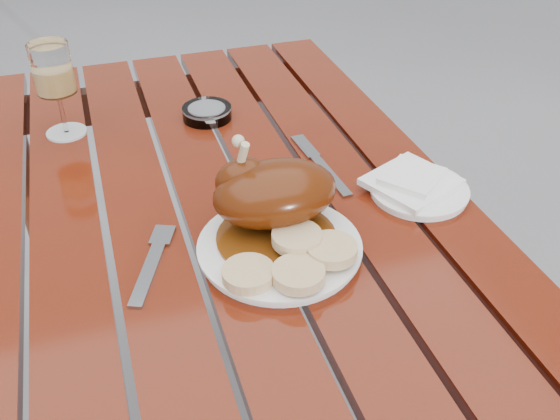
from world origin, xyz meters
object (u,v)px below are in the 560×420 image
object	(u,v)px
table	(221,345)
side_plate	(419,190)
wine_glass	(57,91)
ashtray	(207,113)
dinner_plate	(280,248)

from	to	relation	value
table	side_plate	bearing A→B (deg)	-19.42
wine_glass	side_plate	distance (m)	0.67
side_plate	ashtray	world-z (taller)	ashtray
table	ashtray	world-z (taller)	ashtray
wine_glass	ashtray	bearing A→B (deg)	-4.56
dinner_plate	side_plate	xyz separation A→B (m)	(0.26, 0.07, -0.00)
table	dinner_plate	world-z (taller)	dinner_plate
ashtray	dinner_plate	bearing A→B (deg)	-88.88
dinner_plate	table	bearing A→B (deg)	108.37
dinner_plate	wine_glass	size ratio (longest dim) A/B	1.34
dinner_plate	side_plate	bearing A→B (deg)	15.44
ashtray	table	bearing A→B (deg)	-101.95
table	ashtray	size ratio (longest dim) A/B	12.30
table	ashtray	bearing A→B (deg)	78.05
table	dinner_plate	bearing A→B (deg)	-71.63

